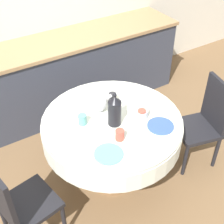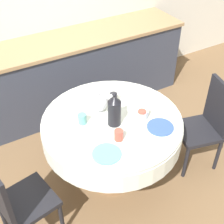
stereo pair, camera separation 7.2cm
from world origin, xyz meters
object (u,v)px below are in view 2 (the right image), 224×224
chair_left (206,122)px  chair_right (16,199)px  teapot (99,102)px  coffee_carafe (114,111)px

chair_left → chair_right: size_ratio=1.00×
chair_left → teapot: teapot is taller
chair_right → coffee_carafe: (0.93, 0.12, 0.40)m
chair_left → chair_right: bearing=102.1°
teapot → chair_left: bearing=-22.0°
chair_right → teapot: teapot is taller
chair_left → coffee_carafe: coffee_carafe is taller
chair_right → chair_left: bearing=77.9°
chair_left → chair_right: 1.87m
teapot → chair_right: bearing=-159.3°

